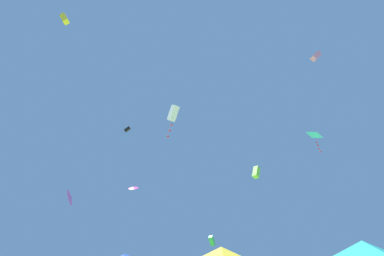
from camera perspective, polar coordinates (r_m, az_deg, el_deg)
name	(u,v)px	position (r m, az deg, el deg)	size (l,w,h in m)	color
kite_pink_box	(316,56)	(36.19, 21.63, 12.04)	(1.39, 0.90, 1.32)	pink
kite_magenta_delta	(133,188)	(24.46, -10.62, -10.60)	(0.78, 0.69, 0.51)	#D6389E
kite_black_box	(127,130)	(33.40, -11.70, -0.28)	(0.72, 0.46, 1.47)	black
kite_green_box	(212,241)	(28.38, 3.63, -19.77)	(0.61, 0.89, 0.82)	green
kite_lime_box	(256,172)	(35.54, 11.60, -7.88)	(1.09, 1.16, 1.48)	#75D138
kite_yellow_box	(65,19)	(26.05, -22.19, 17.91)	(0.84, 0.50, 1.01)	yellow
kite_white_box	(173,114)	(28.34, -3.45, 2.56)	(1.21, 1.27, 3.38)	white
kite_purple_delta	(70,197)	(28.63, -21.24, -11.64)	(1.33, 1.61, 1.35)	purple
kite_cyan_diamond	(315,136)	(23.95, 21.48, -1.28)	(0.92, 0.70, 1.73)	#2DB7CC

